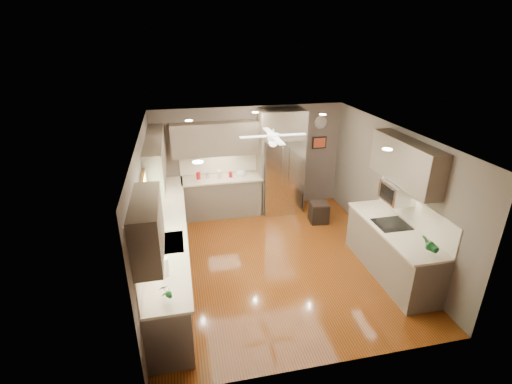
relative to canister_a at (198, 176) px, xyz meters
name	(u,v)px	position (x,y,z in m)	size (l,w,h in m)	color
floor	(275,260)	(1.25, -2.21, -1.02)	(5.00, 5.00, 0.00)	#492009
ceiling	(278,133)	(1.25, -2.21, 1.48)	(5.00, 5.00, 0.00)	white
wall_back	(249,159)	(1.25, 0.29, 0.23)	(4.50, 4.50, 0.00)	brown
wall_front	(331,288)	(1.25, -4.71, 0.23)	(4.50, 4.50, 0.00)	brown
wall_left	(146,213)	(-1.00, -2.21, 0.23)	(5.00, 5.00, 0.00)	brown
wall_right	(390,191)	(3.50, -2.21, 0.23)	(5.00, 5.00, 0.00)	brown
canister_a	(198,176)	(0.00, 0.00, 0.00)	(0.10, 0.10, 0.16)	maroon
canister_b	(208,176)	(0.21, -0.01, -0.01)	(0.09, 0.09, 0.13)	silver
canister_c	(219,174)	(0.47, -0.03, 0.01)	(0.10, 0.10, 0.17)	beige
canister_d	(231,175)	(0.74, -0.03, -0.02)	(0.09, 0.09, 0.13)	maroon
soap_bottle	(159,228)	(-0.82, -2.37, 0.01)	(0.08, 0.08, 0.18)	white
potted_plant_left	(165,291)	(-0.70, -4.13, 0.05)	(0.14, 0.10, 0.27)	#185722
potted_plant_right	(429,245)	(3.17, -3.89, 0.09)	(0.19, 0.15, 0.34)	#185722
bowl	(241,175)	(0.98, -0.05, -0.05)	(0.23, 0.23, 0.06)	beige
left_run	(169,246)	(-0.71, -2.06, -0.54)	(0.65, 4.70, 1.45)	brown
back_run	(222,195)	(0.52, -0.01, -0.54)	(1.85, 0.65, 1.45)	brown
uppers	(229,159)	(0.50, -1.50, 0.85)	(4.50, 4.70, 0.95)	brown
window	(144,210)	(-0.97, -2.71, 0.53)	(0.05, 1.12, 0.92)	#BFF2B2
sink	(168,244)	(-0.69, -2.71, -0.11)	(0.50, 0.70, 0.32)	silver
refrigerator	(281,164)	(1.95, -0.06, 0.17)	(1.06, 0.75, 2.45)	silver
right_run	(392,249)	(3.17, -3.01, -0.54)	(0.70, 2.20, 1.45)	brown
microwave	(397,192)	(3.27, -2.76, 0.46)	(0.43, 0.55, 0.34)	silver
ceiling_fan	(273,138)	(1.25, -1.91, 1.31)	(1.18, 1.18, 0.32)	white
recessed_lights	(270,128)	(1.21, -1.81, 1.47)	(2.84, 3.14, 0.01)	white
wall_clock	(321,122)	(3.00, 0.27, 1.03)	(0.30, 0.03, 0.30)	white
framed_print	(319,143)	(3.00, 0.26, 0.53)	(0.36, 0.03, 0.30)	black
stool	(319,212)	(2.64, -0.88, -0.78)	(0.43, 0.43, 0.47)	black
paper_towel	(164,267)	(-0.71, -3.59, 0.06)	(0.12, 0.12, 0.29)	white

